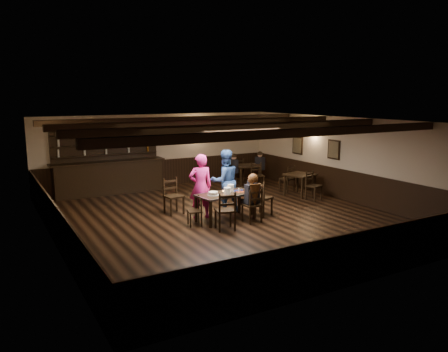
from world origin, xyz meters
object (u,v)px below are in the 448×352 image
cake (213,194)px  bar_counter (108,173)px  chair_near_left (226,208)px  woman_pink (201,186)px  chair_near_right (254,203)px  man_blue (225,181)px  dining_table (226,196)px

cake → bar_counter: (-1.49, 4.96, -0.07)m
chair_near_left → cake: bearing=86.2°
woman_pink → chair_near_right: bearing=144.6°
man_blue → cake: bearing=50.3°
chair_near_right → cake: size_ratio=3.03×
chair_near_right → man_blue: size_ratio=0.51×
woman_pink → cake: woman_pink is taller
cake → chair_near_left: bearing=-93.8°
chair_near_right → man_blue: (-0.11, 1.37, 0.37)m
chair_near_left → dining_table: bearing=60.8°
dining_table → chair_near_left: bearing=-119.2°
dining_table → woman_pink: bearing=132.9°
chair_near_left → bar_counter: (-1.44, 5.76, 0.14)m
woman_pink → bar_counter: bar_counter is taller
woman_pink → man_blue: 0.95m
cake → woman_pink: bearing=98.9°
man_blue → bar_counter: (-2.31, 4.14, -0.19)m
man_blue → cake: 1.17m
cake → bar_counter: 5.18m
chair_near_right → chair_near_left: bearing=-166.3°
dining_table → man_blue: (0.41, 0.78, 0.24)m
man_blue → bar_counter: bar_counter is taller
chair_near_left → man_blue: bearing=61.5°
dining_table → chair_near_right: size_ratio=1.81×
woman_pink → cake: (0.09, -0.57, -0.11)m
dining_table → bar_counter: size_ratio=0.44×
dining_table → cake: bearing=-174.9°
woman_pink → bar_counter: bearing=-60.1°
man_blue → dining_table: bearing=67.6°
chair_near_right → bar_counter: 6.03m
man_blue → chair_near_left: bearing=66.9°
dining_table → woman_pink: 0.77m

